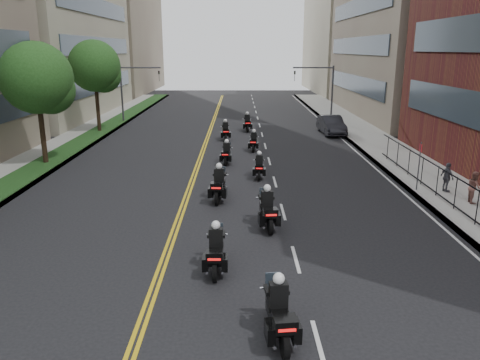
% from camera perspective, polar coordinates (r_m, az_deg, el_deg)
% --- Properties ---
extents(sidewalk_right, '(4.00, 90.00, 0.15)m').
position_cam_1_polar(sidewalk_right, '(32.84, 19.11, 2.32)').
color(sidewalk_right, gray).
rests_on(sidewalk_right, ground).
extents(sidewalk_left, '(4.00, 90.00, 0.15)m').
position_cam_1_polar(sidewalk_left, '(33.69, -23.19, 2.24)').
color(sidewalk_left, gray).
rests_on(sidewalk_left, ground).
extents(grass_strip, '(2.00, 90.00, 0.04)m').
position_cam_1_polar(grass_strip, '(33.37, -21.94, 2.42)').
color(grass_strip, '#193E16').
rests_on(grass_strip, sidewalk_left).
extents(building_right_far, '(15.00, 28.00, 26.00)m').
position_cam_1_polar(building_right_far, '(85.82, 14.37, 19.14)').
color(building_right_far, gray).
rests_on(building_right_far, ground).
extents(building_left_far, '(16.00, 28.00, 26.00)m').
position_cam_1_polar(building_left_far, '(86.55, -16.60, 18.95)').
color(building_left_far, '#776457').
rests_on(building_left_far, ground).
extents(traffic_signal_right, '(4.09, 0.20, 5.60)m').
position_cam_1_polar(traffic_signal_right, '(48.04, 10.08, 11.31)').
color(traffic_signal_right, '#3F3F44').
rests_on(traffic_signal_right, ground).
extents(traffic_signal_left, '(4.09, 0.20, 5.60)m').
position_cam_1_polar(traffic_signal_left, '(48.51, -13.16, 11.18)').
color(traffic_signal_left, '#3F3F44').
rests_on(traffic_signal_left, ground).
extents(motorcycle_1, '(0.69, 2.41, 1.78)m').
position_cam_1_polar(motorcycle_1, '(12.36, 4.78, -16.00)').
color(motorcycle_1, black).
rests_on(motorcycle_1, ground).
extents(motorcycle_2, '(0.54, 2.35, 1.73)m').
position_cam_1_polar(motorcycle_2, '(15.73, -2.95, -8.75)').
color(motorcycle_2, black).
rests_on(motorcycle_2, ground).
extents(motorcycle_3, '(0.67, 2.48, 1.83)m').
position_cam_1_polar(motorcycle_3, '(19.40, 3.37, -3.80)').
color(motorcycle_3, black).
rests_on(motorcycle_3, ground).
extents(motorcycle_4, '(0.67, 2.50, 1.85)m').
position_cam_1_polar(motorcycle_4, '(22.87, -2.59, -0.71)').
color(motorcycle_4, black).
rests_on(motorcycle_4, ground).
extents(motorcycle_5, '(0.50, 2.12, 1.56)m').
position_cam_1_polar(motorcycle_5, '(26.88, 2.35, 1.54)').
color(motorcycle_5, black).
rests_on(motorcycle_5, ground).
extents(motorcycle_6, '(0.57, 2.16, 1.60)m').
position_cam_1_polar(motorcycle_6, '(30.21, -1.66, 3.16)').
color(motorcycle_6, black).
rests_on(motorcycle_6, ground).
extents(motorcycle_7, '(0.57, 2.13, 1.57)m').
position_cam_1_polar(motorcycle_7, '(34.18, 1.68, 4.63)').
color(motorcycle_7, black).
rests_on(motorcycle_7, ground).
extents(motorcycle_8, '(0.60, 2.31, 1.71)m').
position_cam_1_polar(motorcycle_8, '(38.23, -1.78, 5.89)').
color(motorcycle_8, black).
rests_on(motorcycle_8, ground).
extents(motorcycle_9, '(0.56, 2.37, 1.75)m').
position_cam_1_polar(motorcycle_9, '(42.41, 0.89, 6.90)').
color(motorcycle_9, black).
rests_on(motorcycle_9, ground).
extents(parked_sedan, '(1.91, 4.90, 1.59)m').
position_cam_1_polar(parked_sedan, '(41.69, 11.08, 6.60)').
color(parked_sedan, black).
rests_on(parked_sedan, ground).
extents(pedestrian_b, '(0.68, 0.81, 1.51)m').
position_cam_1_polar(pedestrian_b, '(24.64, 26.66, -0.78)').
color(pedestrian_b, brown).
rests_on(pedestrian_b, sidewalk_right).
extents(pedestrian_c, '(0.60, 0.95, 1.51)m').
position_cam_1_polar(pedestrian_c, '(25.92, 23.93, 0.30)').
color(pedestrian_c, '#414048').
rests_on(pedestrian_c, sidewalk_right).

